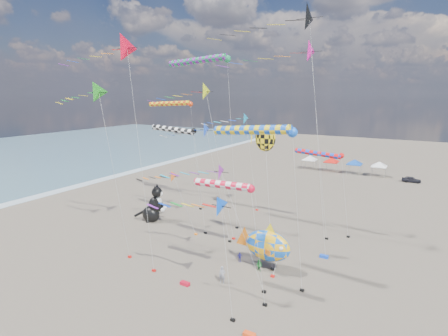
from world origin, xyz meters
TOP-DOWN VIEW (x-y plane):
  - ground at (0.00, 0.00)m, footprint 260.00×260.00m
  - delta_kite_0 at (-13.18, 5.68)m, footprint 9.94×2.30m
  - delta_kite_1 at (5.36, 16.27)m, footprint 14.28×3.01m
  - delta_kite_2 at (-8.13, 26.89)m, footprint 10.29×1.92m
  - delta_kite_3 at (3.04, 21.32)m, footprint 15.08×2.68m
  - delta_kite_4 at (-5.34, 14.66)m, footprint 9.17×2.01m
  - delta_kite_5 at (-6.15, 15.64)m, footprint 11.31×2.15m
  - delta_kite_6 at (-0.02, 6.70)m, footprint 11.32×1.74m
  - delta_kite_7 at (-12.34, 14.44)m, footprint 10.27×1.63m
  - delta_kite_8 at (-8.67, 4.69)m, footprint 12.17×2.80m
  - delta_kite_9 at (1.95, 1.81)m, footprint 9.37×1.90m
  - windsock_0 at (-8.93, 18.95)m, footprint 10.56×0.89m
  - windsock_1 at (-17.00, 22.96)m, footprint 9.66×0.74m
  - windsock_2 at (2.87, 4.93)m, footprint 7.05×0.70m
  - windsock_3 at (5.89, 23.23)m, footprint 7.39×0.64m
  - windsock_4 at (3.80, 8.63)m, footprint 9.38×0.88m
  - windsock_5 at (-10.43, 15.38)m, footprint 8.12×0.72m
  - angelfish_kite at (2.72, 12.86)m, footprint 3.74×3.02m
  - cat_inflatable at (-14.82, 15.40)m, footprint 4.35×3.27m
  - fish_inflatable at (4.38, 10.61)m, footprint 6.30×2.27m
  - person_adult at (1.76, 6.23)m, footprint 0.70×0.56m
  - child_green at (3.83, 10.00)m, footprint 0.71×0.62m
  - child_blue at (1.21, 10.84)m, footprint 0.65×0.60m
  - kite_bag_0 at (8.71, 16.22)m, footprint 0.90×0.44m
  - kite_bag_1 at (1.52, 13.92)m, footprint 0.90×0.44m
  - kite_bag_2 at (-1.05, 4.19)m, footprint 0.90×0.44m
  - kite_bag_3 at (7.22, 0.86)m, footprint 0.90×0.44m
  - tent_row at (1.50, 60.00)m, footprint 19.20×4.20m
  - parked_car at (15.34, 58.00)m, footprint 3.57×1.65m

SIDE VIEW (x-z plane):
  - ground at x=0.00m, z-range 0.00..0.00m
  - kite_bag_0 at x=8.71m, z-range 0.00..0.30m
  - kite_bag_1 at x=1.52m, z-range 0.00..0.30m
  - kite_bag_2 at x=-1.05m, z-range 0.00..0.30m
  - kite_bag_3 at x=7.22m, z-range 0.00..0.30m
  - child_blue at x=1.21m, z-range 0.00..1.08m
  - parked_car at x=15.34m, z-range 0.00..1.19m
  - child_green at x=3.83m, z-range 0.00..1.23m
  - person_adult at x=1.76m, z-range 0.00..1.68m
  - cat_inflatable at x=-14.82m, z-range 0.00..5.27m
  - fish_inflatable at x=4.38m, z-range 0.14..5.21m
  - tent_row at x=1.50m, z-range 1.25..5.05m
  - delta_kite_7 at x=-12.34m, z-range 2.70..10.54m
  - delta_kite_9 at x=1.95m, z-range 3.61..13.44m
  - windsock_2 at x=2.87m, z-range 4.74..15.06m
  - delta_kite_6 at x=-0.02m, z-range 4.37..15.65m
  - windsock_3 at x=5.89m, z-range 4.83..15.31m
  - angelfish_kite at x=2.72m, z-range 5.74..20.07m
  - windsock_5 at x=-10.43m, z-range 6.24..19.59m
  - delta_kite_4 at x=-5.34m, z-range 5.80..20.06m
  - delta_kite_2 at x=-8.13m, z-range 6.03..20.75m
  - windsock_4 at x=3.80m, z-range 6.86..21.56m
  - windsock_1 at x=-17.00m, z-range 7.70..24.01m
  - delta_kite_0 at x=-13.18m, z-range 7.97..26.76m
  - delta_kite_5 at x=-6.15m, z-range 7.99..26.79m
  - delta_kite_8 at x=-8.67m, z-range 9.89..32.96m
  - windsock_0 at x=-8.93m, z-range 10.48..32.48m
  - delta_kite_3 at x=3.04m, z-range 10.08..33.50m
  - delta_kite_1 at x=5.36m, z-range 11.43..37.79m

